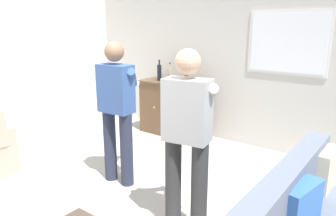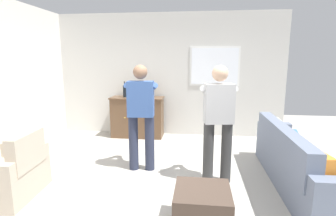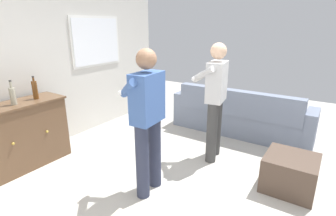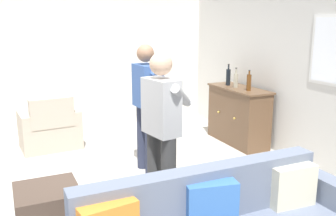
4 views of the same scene
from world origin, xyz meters
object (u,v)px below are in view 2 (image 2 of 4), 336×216
at_px(bottle_liquor_amber, 125,91).
at_px(person_standing_right, 218,119).
at_px(couch, 292,163).
at_px(bottle_wine_green, 135,92).
at_px(person_standing_left, 141,112).
at_px(ottoman, 202,208).
at_px(sideboard_cabinet, 137,117).
at_px(bottle_spirits_clear, 149,92).
at_px(armchair, 12,175).

distance_m(bottle_liquor_amber, person_standing_right, 2.83).
bearing_deg(couch, person_standing_right, 178.10).
height_order(bottle_wine_green, person_standing_right, person_standing_right).
distance_m(couch, person_standing_right, 1.19).
distance_m(bottle_liquor_amber, person_standing_left, 1.92).
bearing_deg(ottoman, person_standing_left, 124.24).
relative_size(sideboard_cabinet, person_standing_right, 0.71).
bearing_deg(person_standing_left, ottoman, -55.76).
bearing_deg(sideboard_cabinet, bottle_spirits_clear, -4.79).
relative_size(armchair, person_standing_left, 0.55).
bearing_deg(bottle_wine_green, ottoman, -64.67).
relative_size(bottle_wine_green, bottle_liquor_amber, 0.90).
relative_size(sideboard_cabinet, bottle_spirits_clear, 3.75).
bearing_deg(bottle_liquor_amber, couch, -35.08).
bearing_deg(bottle_liquor_amber, ottoman, -61.39).
xyz_separation_m(ottoman, person_standing_left, (-0.96, 1.40, 0.73)).
xyz_separation_m(bottle_wine_green, bottle_liquor_amber, (-0.23, 0.01, 0.02)).
bearing_deg(bottle_liquor_amber, bottle_spirits_clear, 1.41).
bearing_deg(bottle_spirits_clear, ottoman, -69.62).
relative_size(couch, armchair, 2.65).
bearing_deg(ottoman, person_standing_right, 78.86).
height_order(bottle_spirits_clear, person_standing_right, person_standing_right).
bearing_deg(couch, ottoman, -139.44).
height_order(couch, bottle_wine_green, bottle_wine_green).
distance_m(ottoman, person_standing_left, 1.85).
relative_size(couch, sideboard_cabinet, 2.05).
bearing_deg(person_standing_right, bottle_wine_green, 129.89).
bearing_deg(ottoman, bottle_wine_green, 115.33).
bearing_deg(person_standing_right, person_standing_left, 165.66).
bearing_deg(person_standing_right, sideboard_cabinet, 128.58).
height_order(sideboard_cabinet, person_standing_right, person_standing_right).
height_order(sideboard_cabinet, ottoman, sideboard_cabinet).
xyz_separation_m(couch, armchair, (-3.68, -0.72, -0.05)).
height_order(couch, person_standing_left, person_standing_left).
bearing_deg(armchair, person_standing_right, 15.90).
xyz_separation_m(couch, bottle_spirits_clear, (-2.43, 2.10, 0.71)).
bearing_deg(bottle_spirits_clear, couch, -40.87).
xyz_separation_m(armchair, bottle_liquor_amber, (0.70, 2.81, 0.77)).
bearing_deg(ottoman, bottle_liquor_amber, 118.61).
distance_m(couch, sideboard_cabinet, 3.44).
distance_m(bottle_wine_green, person_standing_left, 1.83).
height_order(ottoman, person_standing_left, person_standing_left).
bearing_deg(sideboard_cabinet, bottle_wine_green, -131.01).
bearing_deg(bottle_wine_green, person_standing_right, -50.11).
height_order(armchair, bottle_spirits_clear, bottle_spirits_clear).
bearing_deg(sideboard_cabinet, person_standing_right, -51.42).
distance_m(armchair, bottle_liquor_amber, 3.00).
height_order(ottoman, person_standing_right, person_standing_right).
bearing_deg(couch, bottle_wine_green, 142.84).
relative_size(bottle_wine_green, person_standing_left, 0.19).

